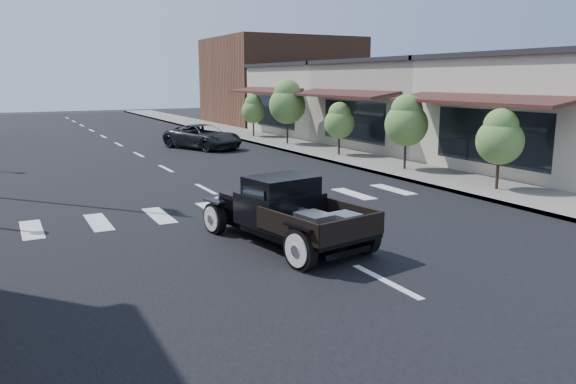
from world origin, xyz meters
name	(u,v)px	position (x,y,z in m)	size (l,w,h in m)	color
ground	(307,242)	(0.00, 0.00, 0.00)	(120.00, 120.00, 0.00)	black
road	(149,160)	(0.00, 15.00, 0.01)	(14.00, 80.00, 0.02)	black
road_markings	(180,176)	(0.00, 10.00, 0.00)	(12.00, 60.00, 0.06)	silver
sidewalk_right	(308,148)	(8.50, 15.00, 0.07)	(3.00, 80.00, 0.15)	gray
storefront_mid	(430,106)	(15.00, 13.00, 2.25)	(10.00, 9.00, 4.50)	#A19987
storefront_far	(340,100)	(15.00, 22.00, 2.25)	(10.00, 9.00, 4.50)	beige
far_building_right	(281,81)	(15.50, 32.00, 3.50)	(11.00, 10.00, 7.00)	brown
small_tree_a	(499,151)	(8.30, 2.01, 1.42)	(1.52, 1.52, 2.53)	#537837
small_tree_b	(406,133)	(8.30, 6.73, 1.58)	(1.72, 1.72, 2.86)	#537837
small_tree_c	(339,129)	(8.30, 11.63, 1.35)	(1.44, 1.44, 2.40)	#537837
small_tree_d	(287,113)	(8.30, 16.99, 1.85)	(2.04, 2.04, 3.40)	#537837
small_tree_e	(253,116)	(8.30, 21.64, 1.40)	(1.50, 1.50, 2.50)	#537837
hotrod_pickup	(287,211)	(-0.51, 0.02, 0.79)	(2.13, 4.56, 1.58)	black
second_car	(203,137)	(3.66, 17.86, 0.65)	(2.15, 4.65, 1.29)	black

